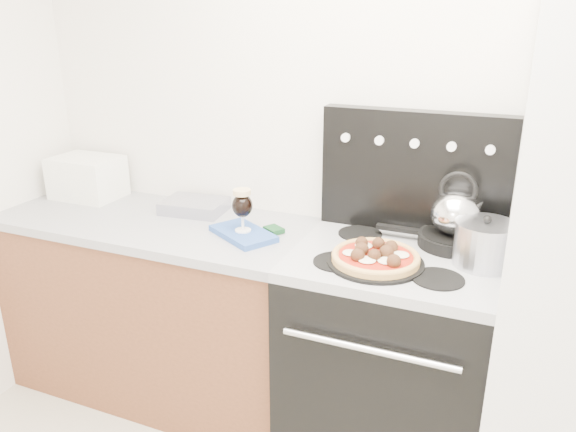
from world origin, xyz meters
The scene contains 15 objects.
room_shell centered at (0.00, 0.29, 1.25)m, with size 3.52×3.01×2.52m.
base_cabinet centered at (-1.02, 1.20, 0.43)m, with size 1.45×0.60×0.86m, color brown.
countertop centered at (-1.02, 1.20, 0.88)m, with size 1.48×0.63×0.04m, color #9F9FA5.
stove_body centered at (0.08, 1.18, 0.44)m, with size 0.76×0.65×0.88m, color black.
cooktop centered at (0.08, 1.18, 0.90)m, with size 0.76×0.65×0.04m, color #ADADB2.
backguard centered at (0.08, 1.45, 1.17)m, with size 0.76×0.08×0.50m, color black.
toaster_oven centered at (-1.52, 1.34, 1.00)m, with size 0.33×0.24×0.20m, color white.
foil_sheet centered at (-0.91, 1.35, 0.93)m, with size 0.28×0.21×0.06m, color silver.
oven_mitt centered at (-0.56, 1.16, 0.91)m, with size 0.29×0.17×0.02m, color #2D54A8.
beer_glass centered at (-0.56, 1.16, 1.02)m, with size 0.09×0.09×0.18m, color black, non-canonical shape.
pizza_pan centered at (0.03, 1.07, 0.93)m, with size 0.35×0.35×0.01m, color black.
pizza centered at (0.03, 1.07, 0.95)m, with size 0.32×0.32×0.05m, color tan, non-canonical shape.
skillet centered at (0.27, 1.35, 0.94)m, with size 0.27×0.27×0.05m, color black.
tea_kettle centered at (0.27, 1.35, 1.07)m, with size 0.19×0.19×0.21m, color silver, non-canonical shape.
stock_pot centered at (0.39, 1.21, 1.00)m, with size 0.21×0.21×0.15m, color #B5B7C1.
Camera 1 is at (0.45, -0.77, 1.78)m, focal length 35.00 mm.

